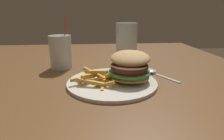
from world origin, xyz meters
The scene contains 5 objects.
dining_table centered at (0.00, 0.00, 0.61)m, with size 1.37×1.26×0.71m.
meal_plate_near centered at (0.13, -0.15, 0.74)m, with size 0.28×0.28×0.11m.
beer_glass centered at (0.18, 0.10, 0.79)m, with size 0.09×0.09×0.18m.
juice_glass centered at (-0.09, 0.04, 0.77)m, with size 0.09×0.09×0.21m.
spoon centered at (0.26, -0.06, 0.71)m, with size 0.10×0.15×0.01m.
Camera 1 is at (0.05, -0.71, 0.93)m, focal length 30.00 mm.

